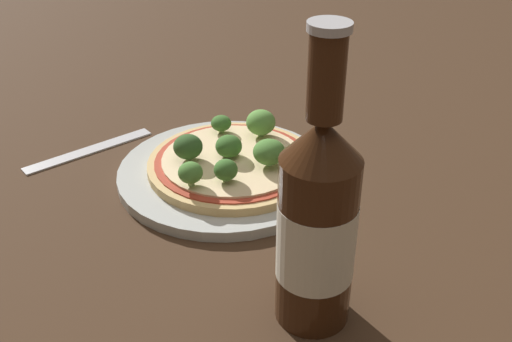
% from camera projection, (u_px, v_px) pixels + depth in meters
% --- Properties ---
extents(ground_plane, '(3.00, 3.00, 0.00)m').
position_uv_depth(ground_plane, '(234.00, 177.00, 0.69)').
color(ground_plane, '#3D2819').
extents(plate, '(0.25, 0.25, 0.01)m').
position_uv_depth(plate, '(226.00, 173.00, 0.69)').
color(plate, '#B2B7B2').
rests_on(plate, ground_plane).
extents(pizza, '(0.20, 0.20, 0.01)m').
position_uv_depth(pizza, '(229.00, 163.00, 0.68)').
color(pizza, tan).
rests_on(pizza, plate).
extents(broccoli_floret_0, '(0.03, 0.03, 0.03)m').
position_uv_depth(broccoli_floret_0, '(188.00, 147.00, 0.67)').
color(broccoli_floret_0, '#89A866').
rests_on(broccoli_floret_0, pizza).
extents(broccoli_floret_1, '(0.03, 0.03, 0.03)m').
position_uv_depth(broccoli_floret_1, '(190.00, 173.00, 0.62)').
color(broccoli_floret_1, '#89A866').
rests_on(broccoli_floret_1, pizza).
extents(broccoli_floret_2, '(0.04, 0.04, 0.03)m').
position_uv_depth(broccoli_floret_2, '(259.00, 122.00, 0.72)').
color(broccoli_floret_2, '#89A866').
rests_on(broccoli_floret_2, pizza).
extents(broccoli_floret_3, '(0.04, 0.04, 0.03)m').
position_uv_depth(broccoli_floret_3, '(269.00, 152.00, 0.66)').
color(broccoli_floret_3, '#89A866').
rests_on(broccoli_floret_3, pizza).
extents(broccoli_floret_4, '(0.02, 0.02, 0.02)m').
position_uv_depth(broccoli_floret_4, '(221.00, 123.00, 0.73)').
color(broccoli_floret_4, '#89A866').
rests_on(broccoli_floret_4, pizza).
extents(broccoli_floret_5, '(0.03, 0.03, 0.02)m').
position_uv_depth(broccoli_floret_5, '(226.00, 170.00, 0.63)').
color(broccoli_floret_5, '#89A866').
rests_on(broccoli_floret_5, pizza).
extents(broccoli_floret_6, '(0.03, 0.03, 0.03)m').
position_uv_depth(broccoli_floret_6, '(229.00, 146.00, 0.67)').
color(broccoli_floret_6, '#89A866').
rests_on(broccoli_floret_6, pizza).
extents(beer_bottle, '(0.06, 0.06, 0.25)m').
position_uv_depth(beer_bottle, '(317.00, 223.00, 0.46)').
color(beer_bottle, '#381E0F').
rests_on(beer_bottle, ground_plane).
extents(fork, '(0.07, 0.16, 0.00)m').
position_uv_depth(fork, '(89.00, 150.00, 0.74)').
color(fork, silver).
rests_on(fork, ground_plane).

